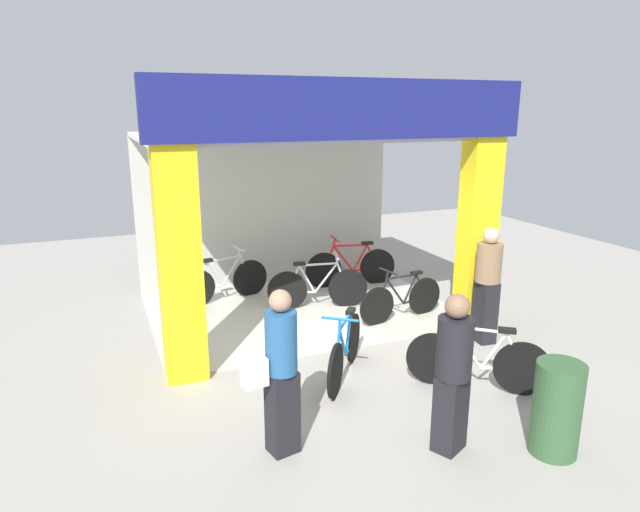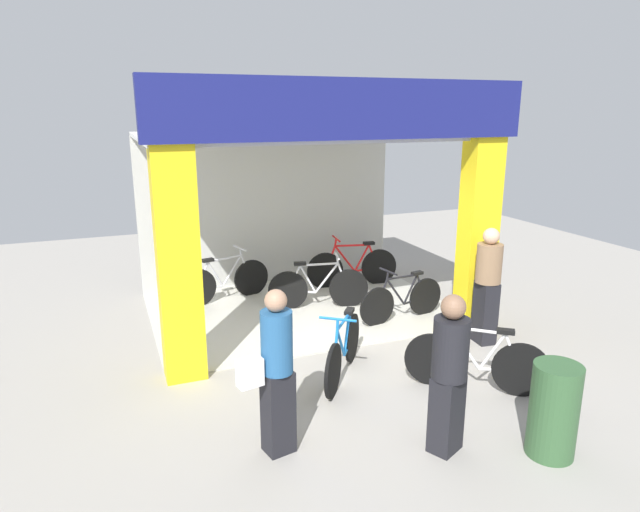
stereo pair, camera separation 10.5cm
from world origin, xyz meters
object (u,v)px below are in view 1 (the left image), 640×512
object	(u,v)px
bicycle_inside_3	(351,267)
pedestrian_1	(453,371)
bicycle_inside_0	(224,281)
bicycle_parked_0	(345,350)
pedestrian_0	(280,372)
pedestrian_2	(487,283)
bicycle_inside_2	(317,287)
bicycle_parked_1	(478,361)
trash_bin	(557,409)
bicycle_inside_1	(402,299)

from	to	relation	value
bicycle_inside_3	pedestrian_1	xyz separation A→B (m)	(-1.36, -5.09, 0.45)
bicycle_inside_0	bicycle_parked_0	bearing A→B (deg)	-77.25
pedestrian_0	bicycle_inside_0	bearing A→B (deg)	83.95
pedestrian_2	bicycle_inside_3	bearing A→B (deg)	102.19
bicycle_inside_2	pedestrian_0	xyz separation A→B (m)	(-1.86, -3.62, 0.49)
bicycle_inside_0	pedestrian_2	world-z (taller)	pedestrian_2
bicycle_parked_0	bicycle_parked_1	distance (m)	1.60
bicycle_inside_2	trash_bin	size ratio (longest dim) A/B	1.74
bicycle_inside_2	pedestrian_2	distance (m)	2.82
bicycle_parked_0	bicycle_parked_1	world-z (taller)	bicycle_parked_1
bicycle_parked_0	pedestrian_0	size ratio (longest dim) A/B	0.79
bicycle_inside_1	pedestrian_1	size ratio (longest dim) A/B	0.97
bicycle_parked_1	trash_bin	world-z (taller)	trash_bin
bicycle_inside_0	bicycle_inside_2	xyz separation A→B (m)	(1.38, -0.94, 0.00)
bicycle_inside_3	pedestrian_0	world-z (taller)	pedestrian_0
bicycle_inside_0	pedestrian_0	size ratio (longest dim) A/B	0.99
bicycle_inside_0	bicycle_inside_1	xyz separation A→B (m)	(2.42, -1.94, -0.02)
bicycle_inside_3	pedestrian_2	world-z (taller)	pedestrian_2
bicycle_inside_2	pedestrian_1	size ratio (longest dim) A/B	1.02
bicycle_inside_3	bicycle_inside_0	bearing A→B (deg)	178.55
bicycle_inside_2	bicycle_parked_1	size ratio (longest dim) A/B	1.21
bicycle_parked_0	pedestrian_2	size ratio (longest dim) A/B	0.79
bicycle_parked_1	bicycle_parked_0	bearing A→B (deg)	145.97
bicycle_inside_3	bicycle_parked_1	distance (m)	4.22
pedestrian_2	trash_bin	size ratio (longest dim) A/B	1.79
pedestrian_1	trash_bin	size ratio (longest dim) A/B	1.71
pedestrian_0	pedestrian_2	distance (m)	3.85
bicycle_inside_1	bicycle_inside_2	size ratio (longest dim) A/B	0.95
bicycle_inside_0	bicycle_parked_1	world-z (taller)	bicycle_inside_0
bicycle_inside_0	bicycle_inside_3	distance (m)	2.43
bicycle_inside_3	bicycle_inside_2	bearing A→B (deg)	-139.95
bicycle_inside_3	trash_bin	world-z (taller)	bicycle_inside_3
bicycle_parked_1	bicycle_inside_1	bearing A→B (deg)	81.82
bicycle_inside_0	bicycle_parked_0	world-z (taller)	bicycle_inside_0
trash_bin	bicycle_inside_0	bearing A→B (deg)	109.52
bicycle_inside_0	pedestrian_1	world-z (taller)	pedestrian_1
bicycle_parked_0	pedestrian_1	distance (m)	1.87
bicycle_parked_1	pedestrian_2	size ratio (longest dim) A/B	0.81
bicycle_inside_0	bicycle_parked_0	xyz separation A→B (m)	(0.76, -3.37, -0.01)
bicycle_inside_0	bicycle_inside_1	size ratio (longest dim) A/B	1.05
pedestrian_1	bicycle_parked_1	bearing A→B (deg)	40.96
bicycle_inside_3	trash_bin	xyz separation A→B (m)	(-0.45, -5.53, 0.09)
pedestrian_2	trash_bin	world-z (taller)	pedestrian_2
bicycle_inside_0	bicycle_parked_1	bearing A→B (deg)	-63.92
bicycle_parked_1	bicycle_inside_2	bearing A→B (deg)	102.05
trash_bin	pedestrian_1	bearing A→B (deg)	154.22
trash_bin	pedestrian_2	bearing A→B (deg)	65.74
trash_bin	bicycle_parked_1	bearing A→B (deg)	85.44
pedestrian_0	pedestrian_1	xyz separation A→B (m)	(1.55, -0.59, -0.02)
pedestrian_1	trash_bin	xyz separation A→B (m)	(0.91, -0.44, -0.37)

